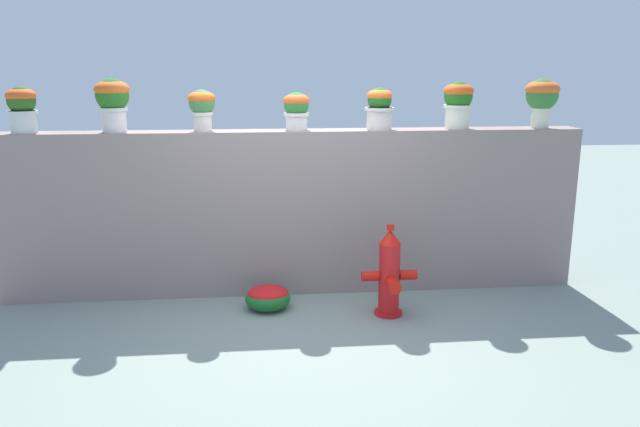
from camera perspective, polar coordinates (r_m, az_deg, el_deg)
ground_plane at (r=5.51m, az=-1.78°, el=-10.73°), size 24.00×24.00×0.00m
stone_wall at (r=6.23m, az=-2.48°, el=0.14°), size 5.78×0.33×1.64m
potted_plant_0 at (r=6.43m, az=-25.81°, el=8.94°), size 0.27×0.27×0.43m
potted_plant_1 at (r=6.22m, az=-18.60°, el=10.01°), size 0.33×0.33×0.50m
potted_plant_2 at (r=6.13m, az=-10.84°, el=9.81°), size 0.26×0.26×0.39m
potted_plant_3 at (r=6.11m, az=-2.19°, el=9.71°), size 0.26×0.26×0.37m
potted_plant_4 at (r=6.18m, az=5.50°, el=9.83°), size 0.29×0.29×0.41m
potted_plant_5 at (r=6.39m, az=12.63°, el=10.13°), size 0.30×0.30×0.46m
potted_plant_6 at (r=6.67m, az=19.80°, el=10.19°), size 0.34×0.34×0.49m
fire_hydrant at (r=5.73m, az=6.43°, el=-5.66°), size 0.51×0.40×0.86m
flower_bush_left at (r=5.94m, az=-4.82°, el=-7.67°), size 0.43×0.39×0.23m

